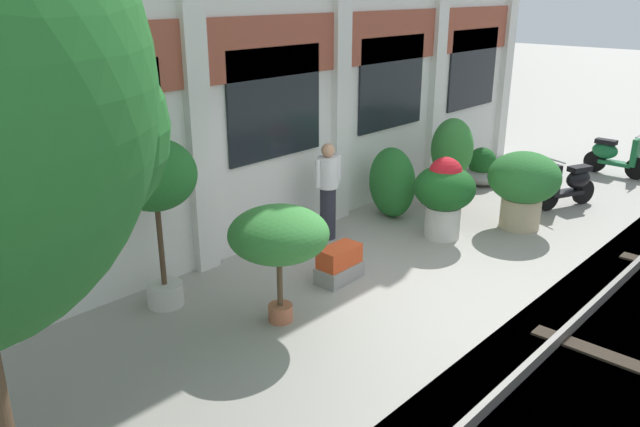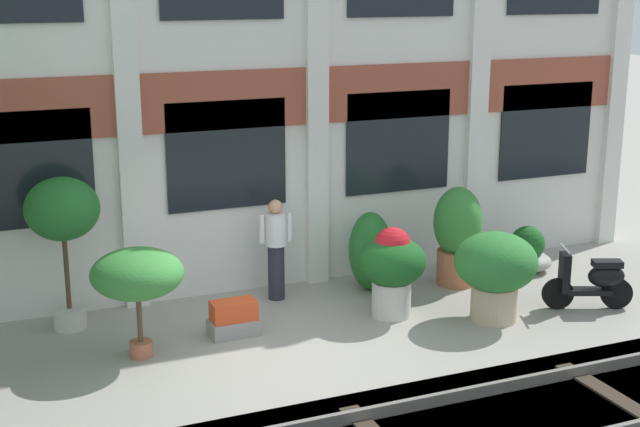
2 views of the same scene
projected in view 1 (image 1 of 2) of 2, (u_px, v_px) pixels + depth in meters
name	position (u px, v px, depth m)	size (l,w,h in m)	color
ground_plane	(402.00, 284.00, 8.76)	(80.00, 80.00, 0.00)	#9E998E
rail_tracks	(621.00, 376.00, 6.90)	(22.97, 2.80, 0.43)	#5B5449
potted_plant_wide_bowl	(481.00, 169.00, 13.17)	(0.86, 0.86, 0.78)	gray
potted_plant_low_pan	(279.00, 236.00, 7.42)	(1.22, 1.22, 1.49)	#B76647
potted_plant_terracotta_small	(155.00, 183.00, 7.64)	(1.05, 1.05, 2.22)	beige
potted_plant_glazed_jar	(451.00, 158.00, 11.85)	(0.79, 0.79, 1.64)	#B76647
potted_plant_fluted_column	(524.00, 183.00, 10.60)	(1.22, 1.22, 1.33)	tan
potted_plant_square_trough	(339.00, 264.00, 8.81)	(0.72, 0.41, 0.51)	gray
potted_plant_ribbed_drum	(444.00, 192.00, 10.17)	(1.01, 1.01, 1.37)	beige
scooter_near_curb	(614.00, 156.00, 13.76)	(0.50, 1.38, 0.98)	black
scooter_second_parked	(570.00, 184.00, 11.75)	(1.31, 0.71, 0.98)	black
resident_by_doorway	(328.00, 189.00, 10.10)	(0.53, 0.34, 1.61)	#282833
topiary_hedge	(392.00, 182.00, 11.19)	(1.06, 0.70, 1.27)	#236B28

